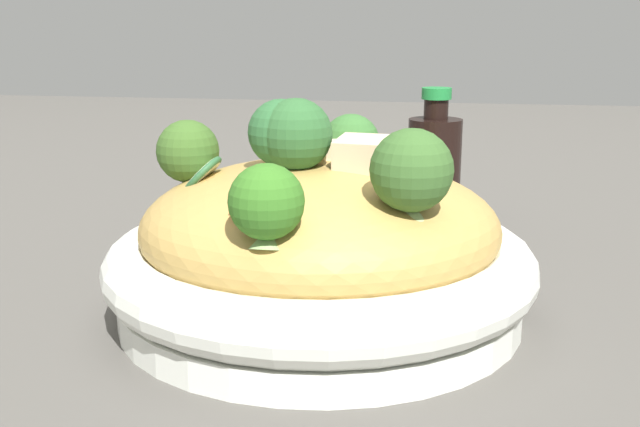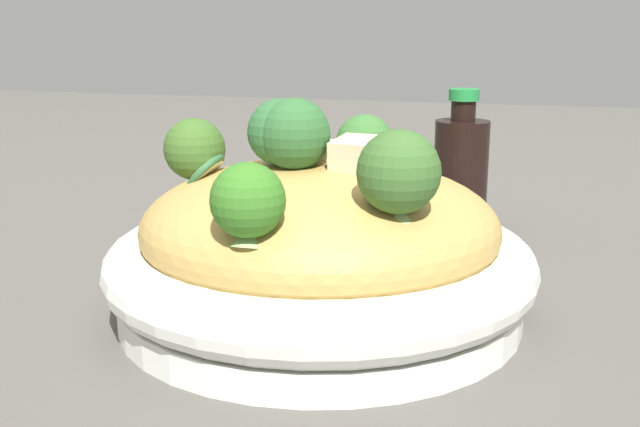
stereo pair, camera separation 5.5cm
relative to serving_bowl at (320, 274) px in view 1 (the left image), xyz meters
name	(u,v)px [view 1 (the left image)]	position (x,y,z in m)	size (l,w,h in m)	color
ground_plane	(320,314)	(0.00, 0.00, -0.03)	(3.00, 3.00, 0.00)	#504D48
serving_bowl	(320,274)	(0.00, 0.00, 0.00)	(0.31, 0.31, 0.06)	white
noodle_heap	(320,226)	(0.00, 0.00, 0.04)	(0.25, 0.25, 0.10)	tan
broccoli_florets	(306,154)	(-0.01, -0.01, 0.09)	(0.23, 0.28, 0.08)	#9BC36E
carrot_coins	(316,173)	(0.00, -0.02, 0.08)	(0.11, 0.14, 0.04)	orange
zucchini_slices	(323,161)	(0.00, 0.03, 0.08)	(0.15, 0.11, 0.04)	beige
chicken_chunks	(353,158)	(0.02, 0.00, 0.09)	(0.07, 0.07, 0.03)	beige
soy_sauce_bottle	(434,169)	(0.07, 0.27, 0.03)	(0.05, 0.05, 0.14)	black
chopsticks_pair	(274,204)	(-0.11, 0.32, -0.03)	(0.20, 0.13, 0.01)	red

